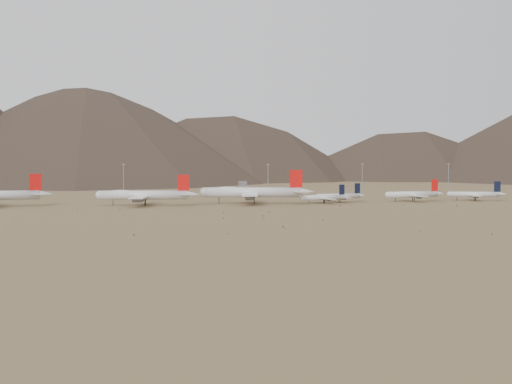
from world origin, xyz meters
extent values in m
plane|color=olive|center=(0.00, 0.00, 0.00)|extent=(3000.00, 3000.00, 0.00)
cone|color=white|center=(-112.34, 36.81, 7.28)|extent=(10.85, 6.82, 5.23)
cube|color=white|center=(-116.78, 36.07, 7.43)|extent=(8.20, 20.17, 0.35)
cube|color=red|center=(-117.89, 35.89, 14.91)|extent=(7.30, 1.71, 10.32)
cylinder|color=white|center=(-51.52, 23.19, 6.66)|extent=(54.79, 16.03, 5.65)
sphere|color=white|center=(-78.38, 28.43, 6.66)|extent=(5.54, 5.54, 5.54)
cone|color=white|center=(-21.45, 17.32, 7.08)|extent=(10.64, 6.88, 5.09)
cube|color=white|center=(-52.60, 23.40, 5.81)|extent=(18.20, 50.91, 0.71)
cube|color=white|center=(-25.74, 18.16, 7.22)|extent=(8.48, 19.65, 0.34)
cube|color=red|center=(-26.82, 18.37, 14.50)|extent=(7.08, 1.86, 10.03)
cylinder|color=black|center=(-70.32, 26.86, 1.92)|extent=(0.36, 0.36, 3.83)
cylinder|color=black|center=(-50.18, 24.37, 1.92)|extent=(0.46, 0.46, 3.83)
cylinder|color=black|center=(-50.72, 21.59, 1.92)|extent=(0.46, 0.46, 3.83)
ellipsoid|color=white|center=(-65.49, 25.91, 8.21)|extent=(18.00, 7.51, 3.39)
cylinder|color=slate|center=(-50.68, 33.24, 4.41)|extent=(5.86, 3.55, 2.54)
cylinder|color=slate|center=(-54.52, 13.55, 4.41)|extent=(5.86, 3.55, 2.54)
cylinder|color=slate|center=(-48.95, 42.11, 4.41)|extent=(5.86, 3.55, 2.54)
cylinder|color=slate|center=(-56.25, 4.69, 4.41)|extent=(5.86, 3.55, 2.54)
cylinder|color=white|center=(19.04, 26.33, 7.59)|extent=(62.36, 19.11, 6.44)
sphere|color=white|center=(-11.48, 32.73, 7.59)|extent=(6.32, 6.32, 6.32)
cone|color=white|center=(53.23, 19.16, 8.07)|extent=(12.18, 7.98, 5.80)
cube|color=white|center=(17.82, 26.59, 6.62)|extent=(21.50, 58.00, 0.81)
cube|color=white|center=(48.34, 20.18, 8.23)|extent=(9.95, 22.41, 0.39)
cube|color=red|center=(47.12, 20.44, 16.53)|extent=(8.05, 2.23, 11.43)
cylinder|color=black|center=(-2.32, 30.81, 2.18)|extent=(0.42, 0.42, 4.37)
cylinder|color=black|center=(20.60, 27.65, 2.18)|extent=(0.52, 0.52, 4.37)
cylinder|color=black|center=(19.93, 24.50, 2.18)|extent=(0.52, 0.52, 4.37)
ellipsoid|color=white|center=(3.17, 29.66, 9.36)|extent=(20.53, 8.83, 3.87)
cylinder|color=slate|center=(20.17, 37.78, 5.03)|extent=(6.70, 4.12, 2.90)
cylinder|color=slate|center=(15.48, 15.40, 5.03)|extent=(6.70, 4.12, 2.90)
cylinder|color=slate|center=(22.28, 47.85, 5.03)|extent=(6.70, 4.12, 2.90)
cylinder|color=slate|center=(13.36, 5.32, 5.03)|extent=(6.70, 4.12, 2.90)
cylinder|color=white|center=(66.10, 21.73, 3.98)|extent=(30.90, 10.29, 3.36)
sphere|color=white|center=(51.03, 18.23, 3.98)|extent=(3.29, 3.29, 3.29)
cone|color=white|center=(82.98, 25.66, 4.23)|extent=(6.11, 4.21, 3.02)
cube|color=white|center=(65.50, 21.59, 3.47)|extent=(10.84, 26.95, 0.42)
cube|color=white|center=(80.57, 25.10, 4.31)|extent=(5.00, 10.45, 0.20)
cube|color=black|center=(79.96, 24.96, 8.97)|extent=(3.99, 1.21, 6.63)
cylinder|color=black|center=(55.56, 19.28, 1.15)|extent=(0.35, 0.35, 2.30)
cylinder|color=black|center=(66.51, 22.69, 1.15)|extent=(0.44, 0.44, 2.30)
cylinder|color=black|center=(66.90, 21.06, 1.15)|extent=(0.44, 0.44, 2.30)
cylinder|color=slate|center=(63.82, 28.83, 2.64)|extent=(3.36, 2.17, 1.51)
cylinder|color=slate|center=(67.18, 14.36, 2.64)|extent=(3.36, 2.17, 1.51)
cylinder|color=white|center=(80.44, 33.06, 4.12)|extent=(32.06, 9.87, 3.48)
sphere|color=white|center=(64.77, 29.83, 4.12)|extent=(3.41, 3.41, 3.41)
cone|color=white|center=(98.00, 36.68, 4.38)|extent=(6.28, 4.23, 3.13)
cube|color=white|center=(79.82, 32.93, 3.59)|extent=(10.56, 27.91, 0.43)
cube|color=white|center=(95.49, 36.17, 4.46)|extent=(4.93, 10.79, 0.21)
cube|color=black|center=(94.87, 36.04, 9.28)|extent=(4.14, 1.15, 6.86)
cylinder|color=black|center=(69.47, 30.80, 1.19)|extent=(0.37, 0.37, 2.38)
cylinder|color=black|center=(80.90, 34.04, 1.19)|extent=(0.46, 0.46, 2.38)
cylinder|color=black|center=(81.25, 32.34, 1.19)|extent=(0.46, 0.46, 2.38)
cylinder|color=slate|center=(78.26, 40.46, 2.73)|extent=(3.45, 2.18, 1.56)
cylinder|color=slate|center=(81.37, 25.41, 2.73)|extent=(3.45, 2.18, 1.56)
cylinder|color=white|center=(132.87, 30.06, 4.93)|extent=(38.57, 8.97, 4.16)
sphere|color=white|center=(113.85, 27.64, 4.93)|extent=(4.08, 4.08, 4.08)
cone|color=white|center=(154.18, 32.77, 5.24)|extent=(7.32, 4.59, 3.75)
cube|color=white|center=(132.11, 29.96, 4.31)|extent=(10.24, 33.39, 0.52)
cube|color=white|center=(151.14, 32.39, 5.35)|extent=(5.00, 12.83, 0.25)
cube|color=red|center=(150.37, 32.29, 11.12)|extent=(4.99, 1.00, 8.22)
cylinder|color=black|center=(119.56, 28.37, 1.42)|extent=(0.44, 0.44, 2.85)
cylinder|color=black|center=(133.50, 31.19, 1.42)|extent=(0.55, 0.55, 2.85)
cylinder|color=black|center=(133.77, 29.13, 1.42)|extent=(0.55, 0.55, 2.85)
cylinder|color=slate|center=(130.95, 39.10, 3.28)|extent=(4.04, 2.34, 1.87)
cylinder|color=slate|center=(133.27, 20.83, 3.28)|extent=(4.04, 2.34, 1.87)
cylinder|color=white|center=(180.65, 32.29, 4.42)|extent=(33.96, 13.82, 3.74)
sphere|color=white|center=(164.23, 37.42, 4.42)|extent=(3.66, 3.66, 3.66)
cone|color=white|center=(199.04, 26.54, 4.70)|extent=(6.91, 5.06, 3.36)
cube|color=white|center=(179.99, 32.49, 3.86)|extent=(14.05, 29.79, 0.47)
cube|color=white|center=(196.41, 27.36, 4.80)|extent=(6.30, 11.62, 0.22)
cube|color=black|center=(195.76, 27.57, 9.98)|extent=(4.37, 1.65, 7.37)
cylinder|color=black|center=(169.16, 35.88, 1.28)|extent=(0.39, 0.39, 2.56)
cylinder|color=black|center=(181.59, 32.97, 1.28)|extent=(0.49, 0.49, 2.56)
cylinder|color=black|center=(181.03, 31.19, 1.28)|extent=(0.49, 0.49, 2.56)
cylinder|color=slate|center=(182.46, 40.37, 2.94)|extent=(3.79, 2.63, 1.68)
cylinder|color=slate|center=(177.53, 24.61, 2.94)|extent=(3.79, 2.63, 1.68)
cube|color=tan|center=(30.00, 120.00, 4.00)|extent=(8.00, 8.00, 8.00)
cube|color=slate|center=(30.00, 120.00, 10.00)|extent=(6.00, 6.00, 4.00)
cylinder|color=gray|center=(-61.57, 137.44, 12.50)|extent=(0.50, 0.50, 25.00)
cube|color=gray|center=(-61.57, 137.44, 25.30)|extent=(2.00, 0.60, 0.80)
cylinder|color=gray|center=(47.73, 107.24, 12.50)|extent=(0.50, 0.50, 25.00)
cube|color=gray|center=(47.73, 107.24, 25.30)|extent=(2.00, 0.60, 0.80)
cylinder|color=gray|center=(134.48, 134.60, 12.50)|extent=(0.50, 0.50, 25.00)
cube|color=gray|center=(134.48, 134.60, 25.30)|extent=(2.00, 0.60, 0.80)
cylinder|color=gray|center=(210.04, 130.03, 12.50)|extent=(0.50, 0.50, 25.00)
cube|color=gray|center=(210.04, 130.03, 25.30)|extent=(2.00, 0.60, 0.80)
ellipsoid|color=brown|center=(69.25, -3.28, 0.46)|extent=(1.08, 1.08, 0.92)
ellipsoid|color=brown|center=(-66.80, -15.70, 0.32)|extent=(1.04, 1.04, 0.65)
ellipsoid|color=brown|center=(-0.09, -139.84, 0.15)|extent=(0.58, 0.58, 0.30)
ellipsoid|color=brown|center=(27.27, -103.79, 0.32)|extent=(0.71, 0.71, 0.63)
ellipsoid|color=brown|center=(-65.10, -52.24, 0.21)|extent=(0.60, 0.60, 0.43)
ellipsoid|color=brown|center=(-17.87, -84.49, 0.26)|extent=(0.77, 0.77, 0.51)
ellipsoid|color=brown|center=(-63.53, -154.16, 0.33)|extent=(0.88, 0.88, 0.66)
ellipsoid|color=brown|center=(92.63, -90.55, 0.17)|extent=(0.57, 0.57, 0.34)
ellipsoid|color=brown|center=(1.36, -89.12, 0.25)|extent=(0.89, 0.89, 0.50)
ellipsoid|color=brown|center=(4.25, -74.80, 0.33)|extent=(0.91, 0.91, 0.65)
ellipsoid|color=brown|center=(162.68, -38.30, 0.23)|extent=(0.73, 0.73, 0.45)
ellipsoid|color=brown|center=(48.93, -165.44, 0.23)|extent=(0.59, 0.59, 0.46)
ellipsoid|color=brown|center=(13.49, -47.82, 0.29)|extent=(0.83, 0.83, 0.59)
ellipsoid|color=brown|center=(0.30, -133.71, 0.35)|extent=(0.86, 0.86, 0.69)
ellipsoid|color=brown|center=(-27.20, -157.07, 0.22)|extent=(0.52, 0.52, 0.43)
ellipsoid|color=brown|center=(139.40, -21.75, 0.43)|extent=(1.01, 1.01, 0.87)
ellipsoid|color=brown|center=(-11.94, -48.77, 0.28)|extent=(0.95, 0.95, 0.56)
ellipsoid|color=brown|center=(110.56, -5.81, 0.35)|extent=(0.79, 0.79, 0.70)
ellipsoid|color=brown|center=(-118.36, -58.54, 0.17)|extent=(0.54, 0.54, 0.33)
ellipsoid|color=brown|center=(72.02, -179.78, 0.29)|extent=(0.66, 0.66, 0.59)
ellipsoid|color=brown|center=(-90.72, -4.68, 0.15)|extent=(0.51, 0.51, 0.29)
ellipsoid|color=brown|center=(75.31, -5.26, 0.29)|extent=(0.82, 0.82, 0.59)
camera|label=1|loc=(-72.44, -429.35, 29.04)|focal=50.00mm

